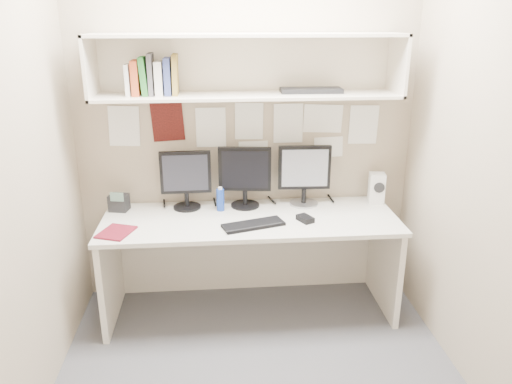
{
  "coord_description": "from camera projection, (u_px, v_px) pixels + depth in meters",
  "views": [
    {
      "loc": [
        -0.23,
        -2.48,
        2.03
      ],
      "look_at": [
        0.01,
        0.35,
        1.02
      ],
      "focal_mm": 35.0,
      "sensor_mm": 36.0,
      "label": 1
    }
  ],
  "objects": [
    {
      "name": "floor",
      "position": [
        259.0,
        369.0,
        3.03
      ],
      "size": [
        2.4,
        2.0,
        0.01
      ],
      "primitive_type": "cube",
      "color": "#4A4A4F",
      "rests_on": "ground"
    },
    {
      "name": "wall_back",
      "position": [
        246.0,
        124.0,
        3.53
      ],
      "size": [
        2.4,
        0.02,
        2.6
      ],
      "primitive_type": "cube",
      "color": "tan",
      "rests_on": "ground"
    },
    {
      "name": "wall_front",
      "position": [
        286.0,
        248.0,
        1.65
      ],
      "size": [
        2.4,
        0.02,
        2.6
      ],
      "primitive_type": "cube",
      "color": "tan",
      "rests_on": "ground"
    },
    {
      "name": "wall_left",
      "position": [
        21.0,
        169.0,
        2.5
      ],
      "size": [
        0.02,
        2.0,
        2.6
      ],
      "primitive_type": "cube",
      "color": "tan",
      "rests_on": "ground"
    },
    {
      "name": "wall_right",
      "position": [
        480.0,
        158.0,
        2.69
      ],
      "size": [
        0.02,
        2.0,
        2.6
      ],
      "primitive_type": "cube",
      "color": "tan",
      "rests_on": "ground"
    },
    {
      "name": "desk",
      "position": [
        250.0,
        265.0,
        3.51
      ],
      "size": [
        2.0,
        0.7,
        0.73
      ],
      "color": "beige",
      "rests_on": "floor"
    },
    {
      "name": "overhead_hutch",
      "position": [
        247.0,
        65.0,
        3.26
      ],
      "size": [
        2.0,
        0.38,
        0.4
      ],
      "color": "beige",
      "rests_on": "wall_back"
    },
    {
      "name": "pinned_papers",
      "position": [
        246.0,
        131.0,
        3.54
      ],
      "size": [
        1.92,
        0.01,
        0.48
      ],
      "primitive_type": null,
      "color": "white",
      "rests_on": "wall_back"
    },
    {
      "name": "monitor_left",
      "position": [
        186.0,
        177.0,
        3.49
      ],
      "size": [
        0.36,
        0.2,
        0.41
      ],
      "rotation": [
        0.0,
        0.0,
        0.02
      ],
      "color": "black",
      "rests_on": "desk"
    },
    {
      "name": "monitor_center",
      "position": [
        245.0,
        174.0,
        3.52
      ],
      "size": [
        0.37,
        0.2,
        0.43
      ],
      "rotation": [
        0.0,
        0.0,
        -0.12
      ],
      "color": "black",
      "rests_on": "desk"
    },
    {
      "name": "monitor_right",
      "position": [
        304.0,
        173.0,
        3.55
      ],
      "size": [
        0.37,
        0.2,
        0.43
      ],
      "rotation": [
        0.0,
        0.0,
        -0.04
      ],
      "color": "#A5A5AA",
      "rests_on": "desk"
    },
    {
      "name": "keyboard",
      "position": [
        253.0,
        225.0,
        3.24
      ],
      "size": [
        0.43,
        0.26,
        0.02
      ],
      "primitive_type": "cube",
      "rotation": [
        0.0,
        0.0,
        0.3
      ],
      "color": "black",
      "rests_on": "desk"
    },
    {
      "name": "mouse",
      "position": [
        305.0,
        219.0,
        3.32
      ],
      "size": [
        0.12,
        0.14,
        0.04
      ],
      "primitive_type": "cube",
      "rotation": [
        0.0,
        0.0,
        0.46
      ],
      "color": "black",
      "rests_on": "desk"
    },
    {
      "name": "speaker",
      "position": [
        377.0,
        188.0,
        3.63
      ],
      "size": [
        0.13,
        0.13,
        0.22
      ],
      "rotation": [
        0.0,
        0.0,
        -0.17
      ],
      "color": "silver",
      "rests_on": "desk"
    },
    {
      "name": "blue_bottle",
      "position": [
        220.0,
        199.0,
        3.48
      ],
      "size": [
        0.05,
        0.05,
        0.17
      ],
      "color": "#163598",
      "rests_on": "desk"
    },
    {
      "name": "maroon_notebook",
      "position": [
        116.0,
        232.0,
        3.14
      ],
      "size": [
        0.25,
        0.28,
        0.01
      ],
      "primitive_type": "cube",
      "rotation": [
        0.0,
        0.0,
        -0.36
      ],
      "color": "maroon",
      "rests_on": "desk"
    },
    {
      "name": "desk_phone",
      "position": [
        119.0,
        202.0,
        3.49
      ],
      "size": [
        0.15,
        0.14,
        0.15
      ],
      "rotation": [
        0.0,
        0.0,
        -0.22
      ],
      "color": "black",
      "rests_on": "desk"
    },
    {
      "name": "book_stack",
      "position": [
        153.0,
        77.0,
        3.18
      ],
      "size": [
        0.33,
        0.16,
        0.26
      ],
      "color": "silver",
      "rests_on": "overhead_hutch"
    },
    {
      "name": "hutch_tray",
      "position": [
        311.0,
        90.0,
        3.32
      ],
      "size": [
        0.41,
        0.16,
        0.03
      ],
      "primitive_type": "cube",
      "rotation": [
        0.0,
        0.0,
        -0.02
      ],
      "color": "black",
      "rests_on": "overhead_hutch"
    }
  ]
}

